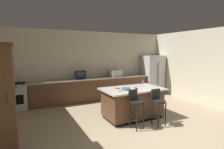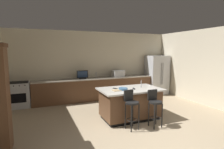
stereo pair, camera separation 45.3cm
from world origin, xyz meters
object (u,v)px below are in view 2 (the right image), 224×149
(cell_phone, at_px, (115,88))
(refrigerator, at_px, (157,75))
(tv_monitor, at_px, (82,75))
(bar_stool_right, at_px, (155,105))
(microwave, at_px, (118,74))
(bar_stool_left, at_px, (131,106))
(tv_remote, at_px, (134,89))
(range_oven, at_px, (18,95))
(kitchen_island, at_px, (130,103))
(fruit_bowl, at_px, (123,89))
(cutting_board, at_px, (119,90))

(cell_phone, bearing_deg, refrigerator, 9.88)
(tv_monitor, bearing_deg, bar_stool_right, -69.71)
(microwave, distance_m, cell_phone, 2.56)
(bar_stool_left, bearing_deg, tv_monitor, 88.43)
(cell_phone, relative_size, tv_remote, 0.88)
(range_oven, height_order, microwave, microwave)
(kitchen_island, xyz_separation_m, bar_stool_left, (-0.32, -0.67, 0.14))
(refrigerator, bearing_deg, cell_phone, -144.35)
(bar_stool_left, xyz_separation_m, fruit_bowl, (0.04, 0.57, 0.33))
(microwave, bearing_deg, refrigerator, -2.12)
(range_oven, bearing_deg, tv_remote, -38.20)
(microwave, relative_size, fruit_bowl, 1.86)
(microwave, bearing_deg, tv_monitor, -178.12)
(fruit_bowl, bearing_deg, microwave, 68.60)
(microwave, height_order, tv_monitor, tv_monitor)
(fruit_bowl, bearing_deg, range_oven, 138.39)
(kitchen_island, bearing_deg, cutting_board, -166.70)
(range_oven, distance_m, cell_phone, 3.62)
(tv_monitor, distance_m, fruit_bowl, 2.59)
(bar_stool_left, bearing_deg, bar_stool_right, -19.79)
(kitchen_island, bearing_deg, refrigerator, 41.81)
(bar_stool_left, distance_m, cell_phone, 0.91)
(refrigerator, relative_size, bar_stool_right, 1.83)
(microwave, distance_m, tv_monitor, 1.58)
(bar_stool_left, relative_size, bar_stool_right, 1.03)
(fruit_bowl, relative_size, cell_phone, 1.72)
(refrigerator, bearing_deg, range_oven, 179.30)
(kitchen_island, distance_m, fruit_bowl, 0.56)
(cell_phone, bearing_deg, bar_stool_left, -110.11)
(tv_monitor, relative_size, bar_stool_left, 0.44)
(kitchen_island, height_order, tv_monitor, tv_monitor)
(bar_stool_left, xyz_separation_m, bar_stool_right, (0.65, -0.10, -0.02))
(kitchen_island, xyz_separation_m, refrigerator, (2.68, 2.40, 0.43))
(bar_stool_right, relative_size, cutting_board, 2.66)
(microwave, distance_m, bar_stool_left, 3.34)
(kitchen_island, bearing_deg, cell_phone, 155.66)
(bar_stool_right, bearing_deg, microwave, 80.80)
(cell_phone, bearing_deg, fruit_bowl, -91.91)
(bar_stool_left, distance_m, cutting_board, 0.66)
(kitchen_island, xyz_separation_m, tv_monitor, (-0.85, 2.42, 0.59))
(cutting_board, bearing_deg, refrigerator, 38.93)
(bar_stool_left, xyz_separation_m, tv_remote, (0.40, 0.58, 0.31))
(range_oven, xyz_separation_m, microwave, (3.90, 0.00, 0.58))
(kitchen_island, height_order, bar_stool_left, bar_stool_left)
(refrigerator, height_order, fruit_bowl, refrigerator)
(cell_phone, bearing_deg, kitchen_island, -50.11)
(cell_phone, bearing_deg, bar_stool_right, -78.15)
(cell_phone, bearing_deg, tv_monitor, 75.49)
(tv_monitor, height_order, bar_stool_left, tv_monitor)
(bar_stool_left, bearing_deg, fruit_bowl, 74.56)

